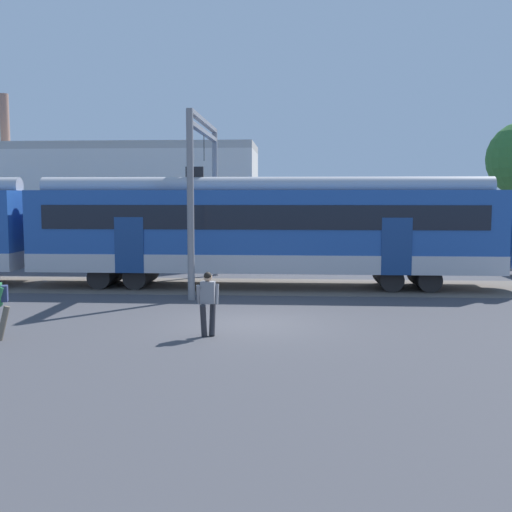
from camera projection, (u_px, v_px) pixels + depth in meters
ground_plane at (253, 323)px, 16.87m from camera, size 160.00×160.00×0.00m
commuter_train at (52, 229)px, 24.06m from camera, size 38.05×3.07×4.73m
pedestrian_grey at (208, 299)px, 15.20m from camera, size 0.54×0.63×1.67m
catenary_gantry at (204, 177)px, 23.47m from camera, size 0.24×6.64×6.53m
background_building at (99, 203)px, 33.18m from camera, size 17.36×5.00×9.20m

